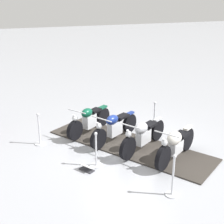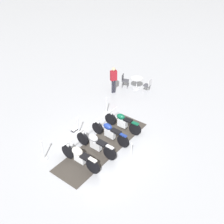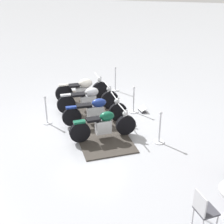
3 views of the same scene
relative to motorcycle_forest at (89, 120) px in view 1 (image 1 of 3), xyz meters
name	(u,v)px [view 1 (image 1 of 3)]	position (x,y,z in m)	size (l,w,h in m)	color
ground_plane	(128,145)	(1.34, 0.85, -0.48)	(80.00, 80.00, 0.00)	#A8AAB2
display_platform	(128,145)	(1.34, 0.85, -0.47)	(5.38, 1.59, 0.04)	#38332D
motorcycle_forest	(89,120)	(0.00, 0.00, 0.00)	(1.28, 1.87, 0.95)	black
motorcycle_navy	(114,127)	(0.91, 0.54, 0.02)	(1.28, 2.02, 0.95)	black
motorcycle_chrome	(143,135)	(1.81, 1.09, 0.03)	(1.27, 2.05, 0.99)	black
motorcycle_cream	(175,144)	(2.72, 1.64, 0.03)	(1.23, 1.92, 1.00)	black
stanchion_right_rear	(173,182)	(4.12, 0.68, -0.12)	(0.31, 0.31, 1.07)	silver
stanchion_right_mid	(96,156)	(2.17, -0.51, -0.19)	(0.36, 0.36, 1.01)	silver
stanchion_left_mid	(154,120)	(0.52, 2.20, -0.14)	(0.31, 0.31, 1.02)	silver
stanchion_right_front	(40,135)	(0.21, -1.70, -0.17)	(0.34, 0.34, 1.04)	silver
info_placard	(87,168)	(2.30, -0.83, -0.43)	(0.45, 0.38, 0.18)	#333338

